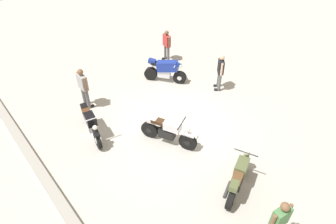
{
  "coord_description": "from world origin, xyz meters",
  "views": [
    {
      "loc": [
        -5.88,
        5.32,
        7.05
      ],
      "look_at": [
        0.1,
        0.18,
        0.75
      ],
      "focal_mm": 30.35,
      "sensor_mm": 36.0,
      "label": 1
    }
  ],
  "objects_px": {
    "person_in_black_shirt": "(220,70)",
    "person_in_red_shirt": "(167,44)",
    "motorcycle_black_cruiser": "(91,123)",
    "person_in_green_shirt": "(279,221)",
    "motorcycle_blue_sportbike": "(165,70)",
    "motorcycle_olive_vintage": "(238,177)",
    "person_in_gray_shirt": "(83,86)",
    "motorcycle_silver_cruiser": "(168,131)"
  },
  "relations": [
    {
      "from": "person_in_green_shirt",
      "to": "motorcycle_olive_vintage",
      "type": "bearing_deg",
      "value": 169.28
    },
    {
      "from": "motorcycle_olive_vintage",
      "to": "person_in_gray_shirt",
      "type": "relative_size",
      "value": 1.09
    },
    {
      "from": "person_in_red_shirt",
      "to": "motorcycle_olive_vintage",
      "type": "bearing_deg",
      "value": 75.11
    },
    {
      "from": "motorcycle_black_cruiser",
      "to": "person_in_gray_shirt",
      "type": "xyz_separation_m",
      "value": [
        1.64,
        -0.67,
        0.46
      ]
    },
    {
      "from": "motorcycle_olive_vintage",
      "to": "motorcycle_blue_sportbike",
      "type": "relative_size",
      "value": 1.09
    },
    {
      "from": "motorcycle_olive_vintage",
      "to": "person_in_black_shirt",
      "type": "xyz_separation_m",
      "value": [
        3.9,
        -3.61,
        0.44
      ]
    },
    {
      "from": "motorcycle_silver_cruiser",
      "to": "person_in_red_shirt",
      "type": "height_order",
      "value": "person_in_red_shirt"
    },
    {
      "from": "motorcycle_blue_sportbike",
      "to": "motorcycle_black_cruiser",
      "type": "bearing_deg",
      "value": -112.2
    },
    {
      "from": "motorcycle_olive_vintage",
      "to": "person_in_green_shirt",
      "type": "distance_m",
      "value": 1.74
    },
    {
      "from": "person_in_green_shirt",
      "to": "person_in_red_shirt",
      "type": "xyz_separation_m",
      "value": [
        8.97,
        -4.17,
        0.0
      ]
    },
    {
      "from": "motorcycle_olive_vintage",
      "to": "motorcycle_silver_cruiser",
      "type": "height_order",
      "value": "motorcycle_silver_cruiser"
    },
    {
      "from": "motorcycle_blue_sportbike",
      "to": "person_in_black_shirt",
      "type": "height_order",
      "value": "person_in_black_shirt"
    },
    {
      "from": "motorcycle_olive_vintage",
      "to": "person_in_green_shirt",
      "type": "xyz_separation_m",
      "value": [
        -1.59,
        0.6,
        0.4
      ]
    },
    {
      "from": "motorcycle_olive_vintage",
      "to": "person_in_gray_shirt",
      "type": "height_order",
      "value": "person_in_gray_shirt"
    },
    {
      "from": "person_in_green_shirt",
      "to": "person_in_red_shirt",
      "type": "distance_m",
      "value": 9.89
    },
    {
      "from": "person_in_black_shirt",
      "to": "motorcycle_black_cruiser",
      "type": "bearing_deg",
      "value": 32.51
    },
    {
      "from": "motorcycle_black_cruiser",
      "to": "person_in_black_shirt",
      "type": "height_order",
      "value": "person_in_black_shirt"
    },
    {
      "from": "person_in_black_shirt",
      "to": "person_in_red_shirt",
      "type": "bearing_deg",
      "value": -47.19
    },
    {
      "from": "person_in_black_shirt",
      "to": "person_in_red_shirt",
      "type": "relative_size",
      "value": 1.03
    },
    {
      "from": "motorcycle_silver_cruiser",
      "to": "person_in_gray_shirt",
      "type": "xyz_separation_m",
      "value": [
        3.74,
        1.13,
        0.46
      ]
    },
    {
      "from": "motorcycle_black_cruiser",
      "to": "person_in_red_shirt",
      "type": "height_order",
      "value": "person_in_red_shirt"
    },
    {
      "from": "motorcycle_black_cruiser",
      "to": "person_in_gray_shirt",
      "type": "distance_m",
      "value": 1.83
    },
    {
      "from": "motorcycle_blue_sportbike",
      "to": "motorcycle_olive_vintage",
      "type": "bearing_deg",
      "value": -56.03
    },
    {
      "from": "person_in_gray_shirt",
      "to": "person_in_red_shirt",
      "type": "relative_size",
      "value": 1.08
    },
    {
      "from": "motorcycle_blue_sportbike",
      "to": "person_in_red_shirt",
      "type": "xyz_separation_m",
      "value": [
        1.5,
        -1.35,
        0.3
      ]
    },
    {
      "from": "motorcycle_blue_sportbike",
      "to": "motorcycle_black_cruiser",
      "type": "height_order",
      "value": "motorcycle_blue_sportbike"
    },
    {
      "from": "motorcycle_silver_cruiser",
      "to": "motorcycle_black_cruiser",
      "type": "xyz_separation_m",
      "value": [
        2.1,
        1.8,
        0.0
      ]
    },
    {
      "from": "motorcycle_olive_vintage",
      "to": "motorcycle_black_cruiser",
      "type": "bearing_deg",
      "value": 90.32
    },
    {
      "from": "person_in_green_shirt",
      "to": "person_in_black_shirt",
      "type": "xyz_separation_m",
      "value": [
        5.49,
        -4.2,
        0.04
      ]
    },
    {
      "from": "motorcycle_black_cruiser",
      "to": "person_in_green_shirt",
      "type": "xyz_separation_m",
      "value": [
        -6.47,
        -1.48,
        0.37
      ]
    },
    {
      "from": "motorcycle_blue_sportbike",
      "to": "person_in_green_shirt",
      "type": "distance_m",
      "value": 7.99
    },
    {
      "from": "person_in_gray_shirt",
      "to": "motorcycle_olive_vintage",
      "type": "bearing_deg",
      "value": -78.81
    },
    {
      "from": "motorcycle_silver_cruiser",
      "to": "motorcycle_black_cruiser",
      "type": "height_order",
      "value": "same"
    },
    {
      "from": "motorcycle_blue_sportbike",
      "to": "person_in_gray_shirt",
      "type": "relative_size",
      "value": 0.99
    },
    {
      "from": "motorcycle_olive_vintage",
      "to": "motorcycle_silver_cruiser",
      "type": "distance_m",
      "value": 2.8
    },
    {
      "from": "person_in_black_shirt",
      "to": "motorcycle_olive_vintage",
      "type": "bearing_deg",
      "value": 89.52
    },
    {
      "from": "person_in_red_shirt",
      "to": "person_in_gray_shirt",
      "type": "bearing_deg",
      "value": 20.75
    },
    {
      "from": "motorcycle_blue_sportbike",
      "to": "person_in_green_shirt",
      "type": "bearing_deg",
      "value": -56.0
    },
    {
      "from": "person_in_gray_shirt",
      "to": "person_in_green_shirt",
      "type": "bearing_deg",
      "value": -85.28
    },
    {
      "from": "motorcycle_olive_vintage",
      "to": "person_in_red_shirt",
      "type": "bearing_deg",
      "value": 41.42
    },
    {
      "from": "motorcycle_black_cruiser",
      "to": "person_in_green_shirt",
      "type": "relative_size",
      "value": 1.31
    },
    {
      "from": "person_in_green_shirt",
      "to": "person_in_black_shirt",
      "type": "relative_size",
      "value": 0.97
    }
  ]
}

